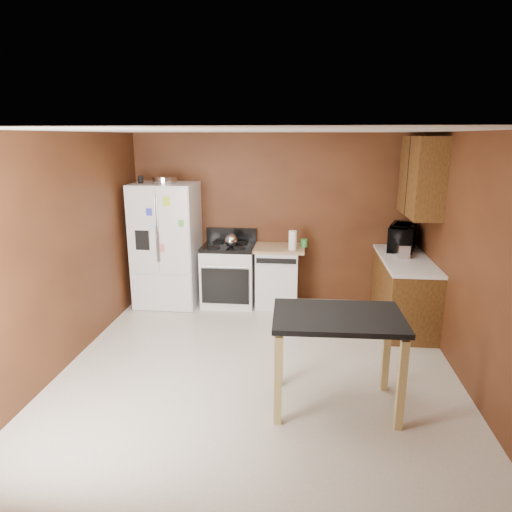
% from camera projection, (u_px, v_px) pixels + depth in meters
% --- Properties ---
extents(floor, '(4.50, 4.50, 0.00)m').
position_uv_depth(floor, '(259.00, 367.00, 4.99)').
color(floor, silver).
rests_on(floor, ground).
extents(ceiling, '(4.50, 4.50, 0.00)m').
position_uv_depth(ceiling, '(259.00, 131.00, 4.35)').
color(ceiling, white).
rests_on(ceiling, ground).
extents(wall_back, '(4.20, 0.00, 4.20)m').
position_uv_depth(wall_back, '(274.00, 219.00, 6.83)').
color(wall_back, '#5A2F17').
rests_on(wall_back, ground).
extents(wall_front, '(4.20, 0.00, 4.20)m').
position_uv_depth(wall_front, '(219.00, 362.00, 2.51)').
color(wall_front, '#5A2F17').
rests_on(wall_front, ground).
extents(wall_left, '(0.00, 4.50, 4.50)m').
position_uv_depth(wall_left, '(64.00, 252.00, 4.88)').
color(wall_left, '#5A2F17').
rests_on(wall_left, ground).
extents(wall_right, '(0.00, 4.50, 4.50)m').
position_uv_depth(wall_right, '(472.00, 263.00, 4.46)').
color(wall_right, '#5A2F17').
rests_on(wall_right, ground).
extents(roasting_pan, '(0.36, 0.36, 0.09)m').
position_uv_depth(roasting_pan, '(165.00, 180.00, 6.49)').
color(roasting_pan, silver).
rests_on(roasting_pan, refrigerator).
extents(pen_cup, '(0.07, 0.07, 0.11)m').
position_uv_depth(pen_cup, '(141.00, 179.00, 6.46)').
color(pen_cup, black).
rests_on(pen_cup, refrigerator).
extents(kettle, '(0.19, 0.19, 0.19)m').
position_uv_depth(kettle, '(231.00, 241.00, 6.56)').
color(kettle, silver).
rests_on(kettle, gas_range).
extents(paper_towel, '(0.15, 0.15, 0.27)m').
position_uv_depth(paper_towel, '(293.00, 240.00, 6.44)').
color(paper_towel, white).
rests_on(paper_towel, dishwasher).
extents(green_canister, '(0.12, 0.12, 0.11)m').
position_uv_depth(green_canister, '(304.00, 243.00, 6.62)').
color(green_canister, green).
rests_on(green_canister, dishwasher).
extents(toaster, '(0.16, 0.25, 0.18)m').
position_uv_depth(toaster, '(402.00, 250.00, 6.01)').
color(toaster, silver).
rests_on(toaster, right_cabinets).
extents(microwave, '(0.57, 0.69, 0.33)m').
position_uv_depth(microwave, '(402.00, 238.00, 6.38)').
color(microwave, black).
rests_on(microwave, right_cabinets).
extents(refrigerator, '(0.90, 0.80, 1.80)m').
position_uv_depth(refrigerator, '(167.00, 245.00, 6.71)').
color(refrigerator, white).
rests_on(refrigerator, ground).
extents(gas_range, '(0.76, 0.68, 1.10)m').
position_uv_depth(gas_range, '(229.00, 274.00, 6.79)').
color(gas_range, white).
rests_on(gas_range, ground).
extents(dishwasher, '(0.78, 0.63, 0.89)m').
position_uv_depth(dishwasher, '(277.00, 276.00, 6.74)').
color(dishwasher, white).
rests_on(dishwasher, ground).
extents(right_cabinets, '(0.63, 1.58, 2.45)m').
position_uv_depth(right_cabinets, '(409.00, 257.00, 5.99)').
color(right_cabinets, brown).
rests_on(right_cabinets, ground).
extents(island, '(1.18, 0.80, 0.91)m').
position_uv_depth(island, '(337.00, 330.00, 4.10)').
color(island, black).
rests_on(island, ground).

